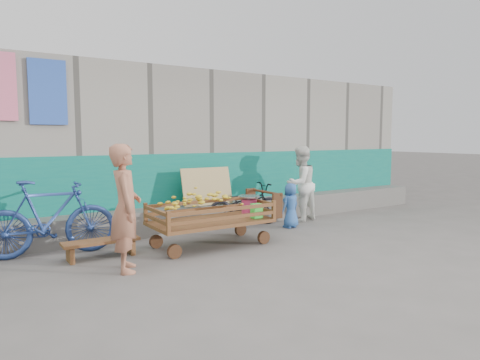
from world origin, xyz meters
TOP-DOWN VIEW (x-y plane):
  - ground at (0.00, 0.00)m, footprint 80.00×80.00m
  - building_wall at (-0.00, 4.05)m, footprint 12.00×3.50m
  - banana_cart at (-0.29, 1.08)m, footprint 2.04×0.93m
  - bench at (-1.88, 1.35)m, footprint 1.05×0.31m
  - vendor_man at (-1.76, 0.58)m, footprint 0.53×0.68m
  - woman at (2.28, 1.89)m, footprint 0.83×0.69m
  - child at (1.68, 1.48)m, footprint 0.46×0.35m
  - bicycle_dark at (1.03, 2.05)m, footprint 1.62×0.73m
  - bicycle_blue at (-2.47, 1.85)m, footprint 1.89×0.78m

SIDE VIEW (x-z plane):
  - ground at x=0.00m, z-range 0.00..0.00m
  - bench at x=-1.88m, z-range 0.06..0.32m
  - bicycle_dark at x=1.03m, z-range 0.00..0.82m
  - child at x=1.68m, z-range 0.00..0.84m
  - bicycle_blue at x=-2.47m, z-range 0.00..1.10m
  - banana_cart at x=-0.29m, z-range 0.15..1.02m
  - woman at x=2.28m, z-range 0.00..1.52m
  - vendor_man at x=-1.76m, z-range 0.00..1.62m
  - building_wall at x=0.00m, z-range -0.03..2.97m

